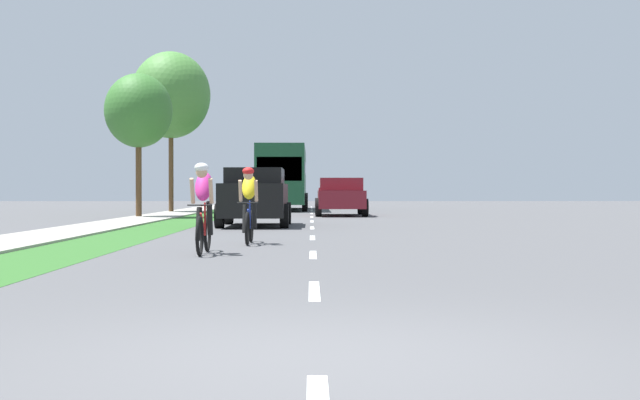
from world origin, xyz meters
TOP-DOWN VIEW (x-y plane):
  - ground_plane at (0.00, 20.00)m, footprint 120.00×120.00m
  - grass_verge at (-4.50, 20.00)m, footprint 1.84×70.00m
  - sidewalk_concrete at (-6.41, 20.00)m, footprint 1.99×70.00m
  - lane_markings_center at (0.00, 24.00)m, footprint 0.12×52.71m
  - cyclist_lead at (-1.91, 8.95)m, footprint 0.42×1.72m
  - cyclist_trailing at (-1.31, 11.64)m, footprint 0.42×1.72m
  - suv_black at (-1.77, 20.27)m, footprint 2.15×4.70m
  - pickup_maroon at (1.26, 30.78)m, footprint 2.22×5.10m
  - bus_dark_green at (-1.61, 41.50)m, footprint 2.78×11.60m
  - street_tree_near at (-7.05, 28.32)m, footprint 2.74×2.74m
  - street_tree_far at (-7.05, 36.14)m, footprint 3.94×3.94m

SIDE VIEW (x-z plane):
  - ground_plane at x=0.00m, z-range 0.00..0.00m
  - grass_verge at x=-4.50m, z-range 0.00..0.01m
  - lane_markings_center at x=0.00m, z-range 0.00..0.01m
  - sidewalk_concrete at x=-6.41m, z-range -0.05..0.06m
  - cyclist_lead at x=-1.91m, z-range 0.02..1.60m
  - cyclist_trailing at x=-1.31m, z-range 0.02..1.60m
  - pickup_maroon at x=1.26m, z-range 0.01..1.65m
  - suv_black at x=-1.77m, z-range 0.05..1.84m
  - bus_dark_green at x=-1.61m, z-range 0.24..3.72m
  - street_tree_near at x=-7.05m, z-range 1.40..7.26m
  - street_tree_far at x=-7.05m, z-range 1.85..9.90m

